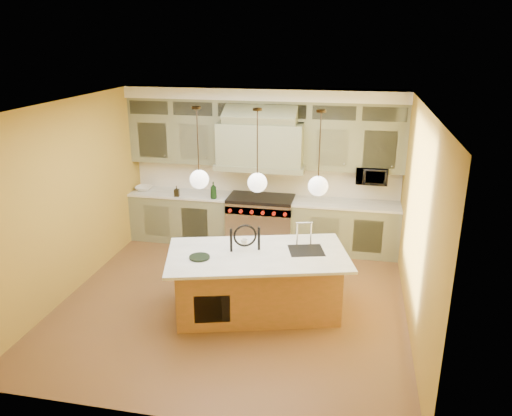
% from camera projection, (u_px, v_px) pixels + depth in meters
% --- Properties ---
extents(floor, '(5.00, 5.00, 0.00)m').
position_uv_depth(floor, '(234.00, 300.00, 7.47)').
color(floor, brown).
rests_on(floor, ground).
extents(ceiling, '(5.00, 5.00, 0.00)m').
position_uv_depth(ceiling, '(231.00, 105.00, 6.53)').
color(ceiling, white).
rests_on(ceiling, wall_back).
extents(wall_back, '(5.00, 0.00, 5.00)m').
position_uv_depth(wall_back, '(265.00, 166.00, 9.32)').
color(wall_back, '#B18C30').
rests_on(wall_back, ground).
extents(wall_front, '(5.00, 0.00, 5.00)m').
position_uv_depth(wall_front, '(168.00, 295.00, 4.69)').
color(wall_front, '#B18C30').
rests_on(wall_front, ground).
extents(wall_left, '(0.00, 5.00, 5.00)m').
position_uv_depth(wall_left, '(71.00, 198.00, 7.47)').
color(wall_left, '#B18C30').
rests_on(wall_left, ground).
extents(wall_right, '(0.00, 5.00, 5.00)m').
position_uv_depth(wall_right, '(417.00, 222.00, 6.53)').
color(wall_right, '#B18C30').
rests_on(wall_right, ground).
extents(back_cabinetry, '(5.00, 0.77, 2.90)m').
position_uv_depth(back_cabinetry, '(262.00, 171.00, 9.08)').
color(back_cabinetry, gray).
rests_on(back_cabinetry, floor).
extents(range, '(1.20, 0.74, 0.96)m').
position_uv_depth(range, '(261.00, 221.00, 9.30)').
color(range, silver).
rests_on(range, floor).
extents(kitchen_island, '(2.72, 1.91, 1.35)m').
position_uv_depth(kitchen_island, '(258.00, 281.00, 7.05)').
color(kitchen_island, olive).
rests_on(kitchen_island, floor).
extents(counter_stool, '(0.59, 0.59, 1.31)m').
position_uv_depth(counter_stool, '(247.00, 266.00, 6.86)').
color(counter_stool, black).
rests_on(counter_stool, floor).
extents(microwave, '(0.54, 0.37, 0.30)m').
position_uv_depth(microwave, '(372.00, 175.00, 8.72)').
color(microwave, black).
rests_on(microwave, back_cabinetry).
extents(oil_bottle_a, '(0.13, 0.13, 0.31)m').
position_uv_depth(oil_bottle_a, '(213.00, 190.00, 9.06)').
color(oil_bottle_a, black).
rests_on(oil_bottle_a, back_cabinetry).
extents(oil_bottle_b, '(0.10, 0.10, 0.20)m').
position_uv_depth(oil_bottle_b, '(177.00, 191.00, 9.21)').
color(oil_bottle_b, black).
rests_on(oil_bottle_b, back_cabinetry).
extents(fruit_bowl, '(0.32, 0.32, 0.08)m').
position_uv_depth(fruit_bowl, '(144.00, 188.00, 9.58)').
color(fruit_bowl, white).
rests_on(fruit_bowl, back_cabinetry).
extents(cup, '(0.12, 0.12, 0.10)m').
position_uv_depth(cup, '(244.00, 243.00, 7.09)').
color(cup, white).
rests_on(cup, kitchen_island).
extents(pendant_left, '(0.26, 0.26, 1.11)m').
position_uv_depth(pendant_left, '(199.00, 177.00, 6.72)').
color(pendant_left, '#2D2319').
rests_on(pendant_left, ceiling).
extents(pendant_center, '(0.26, 0.26, 1.11)m').
position_uv_depth(pendant_center, '(257.00, 180.00, 6.57)').
color(pendant_center, '#2D2319').
rests_on(pendant_center, ceiling).
extents(pendant_right, '(0.26, 0.26, 1.11)m').
position_uv_depth(pendant_right, '(318.00, 184.00, 6.42)').
color(pendant_right, '#2D2319').
rests_on(pendant_right, ceiling).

